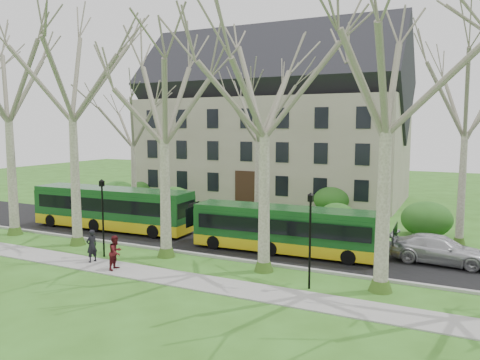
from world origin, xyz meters
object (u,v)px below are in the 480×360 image
Objects in this scene: bus_lead at (112,208)px; bus_follow at (286,229)px; pedestrian_a at (92,246)px; pedestrian_b at (116,252)px; sedan at (440,250)px.

bus_follow is at bearing -3.97° from bus_lead.
pedestrian_a is (4.45, -6.76, -0.62)m from bus_lead.
pedestrian_b is (-6.68, -6.78, -0.48)m from bus_follow.
sedan is at bearing 126.24° from pedestrian_a.
bus_lead is at bearing 175.98° from bus_follow.
bus_lead reaches higher than sedan.
pedestrian_a is at bearing -146.10° from bus_follow.
bus_lead is 6.83× the size of pedestrian_a.
bus_lead is 21.34m from sedan.
pedestrian_b is at bearing -50.19° from bus_lead.
sedan is at bearing -66.69° from pedestrian_b.
bus_follow is at bearing 103.83° from sedan.
bus_follow reaches higher than pedestrian_b.
bus_lead is 6.89× the size of pedestrian_b.
bus_follow is (13.16, -0.43, -0.15)m from bus_lead.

